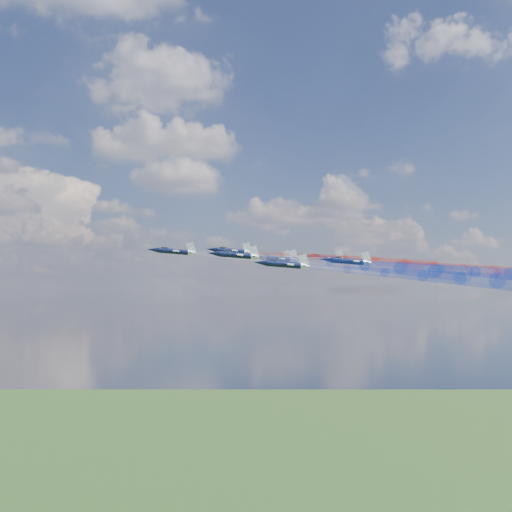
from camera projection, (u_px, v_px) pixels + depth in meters
name	position (u px, v px, depth m)	size (l,w,h in m)	color
jet_lead	(174.00, 251.00, 135.83)	(8.94, 11.18, 2.98)	black
trail_lead	(295.00, 261.00, 136.69)	(3.73, 44.84, 3.73)	white
jet_inner_left	(235.00, 255.00, 127.03)	(8.94, 11.18, 2.98)	black
trail_inner_left	(365.00, 265.00, 127.90)	(3.73, 44.84, 3.73)	blue
jet_inner_right	(231.00, 251.00, 145.20)	(8.94, 11.18, 2.98)	black
trail_inner_right	(344.00, 260.00, 146.06)	(3.73, 44.84, 3.73)	red
jet_outer_left	(284.00, 264.00, 117.87)	(8.94, 11.18, 2.98)	black
trail_outer_left	(423.00, 275.00, 118.73)	(3.73, 44.84, 3.73)	blue
jet_center_third	(276.00, 259.00, 137.62)	(8.94, 11.18, 2.98)	black
trail_center_third	(395.00, 268.00, 138.48)	(3.73, 44.84, 3.73)	white
jet_outer_right	(272.00, 258.00, 156.27)	(8.94, 11.18, 2.98)	black
trail_outer_right	(377.00, 267.00, 157.13)	(3.73, 44.84, 3.73)	red
jet_rear_left	(348.00, 261.00, 127.71)	(8.94, 11.18, 2.98)	black
trail_rear_left	(476.00, 271.00, 128.57)	(3.73, 44.84, 3.73)	blue
jet_rear_right	(324.00, 258.00, 148.54)	(8.94, 11.18, 2.98)	black
trail_rear_right	(434.00, 267.00, 149.41)	(3.73, 44.84, 3.73)	red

